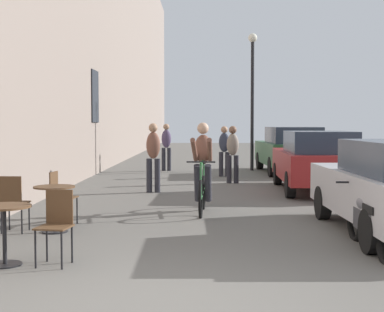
# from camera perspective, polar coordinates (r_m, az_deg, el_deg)

# --- Properties ---
(ground_plane) EXTENTS (88.00, 88.00, 0.00)m
(ground_plane) POSITION_cam_1_polar(r_m,az_deg,el_deg) (5.38, -2.56, -15.06)
(ground_plane) COLOR #5B5954
(cafe_table_near) EXTENTS (0.64, 0.64, 0.72)m
(cafe_table_near) POSITION_cam_1_polar(r_m,az_deg,el_deg) (7.14, -18.36, -6.32)
(cafe_table_near) COLOR black
(cafe_table_near) RESTS_ON ground_plane
(cafe_chair_near_toward_wall) EXTENTS (0.43, 0.43, 0.89)m
(cafe_chair_near_toward_wall) POSITION_cam_1_polar(r_m,az_deg,el_deg) (7.04, -13.49, -6.41)
(cafe_chair_near_toward_wall) COLOR black
(cafe_chair_near_toward_wall) RESTS_ON ground_plane
(cafe_table_mid) EXTENTS (0.64, 0.64, 0.72)m
(cafe_table_mid) POSITION_cam_1_polar(r_m,az_deg,el_deg) (9.08, -13.67, -4.22)
(cafe_table_mid) COLOR black
(cafe_table_mid) RESTS_ON ground_plane
(cafe_chair_mid_toward_street) EXTENTS (0.42, 0.42, 0.89)m
(cafe_chair_mid_toward_street) POSITION_cam_1_polar(r_m,az_deg,el_deg) (9.71, -13.15, -3.74)
(cafe_chair_mid_toward_street) COLOR black
(cafe_chair_mid_toward_street) RESTS_ON ground_plane
(cafe_chair_mid_toward_wall) EXTENTS (0.40, 0.40, 0.89)m
(cafe_chair_mid_toward_wall) POSITION_cam_1_polar(r_m,az_deg,el_deg) (9.18, -17.54, -4.22)
(cafe_chair_mid_toward_wall) COLOR black
(cafe_chair_mid_toward_wall) RESTS_ON ground_plane
(cyclist_on_bicycle) EXTENTS (0.52, 1.76, 1.74)m
(cyclist_on_bicycle) POSITION_cam_1_polar(r_m,az_deg,el_deg) (10.79, 1.08, -1.40)
(cyclist_on_bicycle) COLOR black
(cyclist_on_bicycle) RESTS_ON ground_plane
(pedestrian_near) EXTENTS (0.34, 0.25, 1.70)m
(pedestrian_near) POSITION_cam_1_polar(r_m,az_deg,el_deg) (13.90, -3.92, 0.25)
(pedestrian_near) COLOR #26262D
(pedestrian_near) RESTS_ON ground_plane
(pedestrian_mid) EXTENTS (0.34, 0.24, 1.62)m
(pedestrian_mid) POSITION_cam_1_polar(r_m,az_deg,el_deg) (16.05, 4.11, 0.50)
(pedestrian_mid) COLOR #26262D
(pedestrian_mid) RESTS_ON ground_plane
(pedestrian_far) EXTENTS (0.38, 0.30, 1.61)m
(pedestrian_far) POSITION_cam_1_polar(r_m,az_deg,el_deg) (18.09, 3.26, 0.79)
(pedestrian_far) COLOR #26262D
(pedestrian_far) RESTS_ON ground_plane
(pedestrian_furthest) EXTENTS (0.37, 0.28, 1.68)m
(pedestrian_furthest) POSITION_cam_1_polar(r_m,az_deg,el_deg) (20.24, -2.60, 1.18)
(pedestrian_furthest) COLOR #26262D
(pedestrian_furthest) RESTS_ON ground_plane
(street_lamp) EXTENTS (0.32, 0.32, 4.90)m
(street_lamp) POSITION_cam_1_polar(r_m,az_deg,el_deg) (20.55, 6.10, 7.23)
(street_lamp) COLOR black
(street_lamp) RESTS_ON ground_plane
(parked_car_second) EXTENTS (1.90, 4.28, 1.51)m
(parked_car_second) POSITION_cam_1_polar(r_m,az_deg,el_deg) (14.39, 12.39, -0.42)
(parked_car_second) COLOR maroon
(parked_car_second) RESTS_ON ground_plane
(parked_car_third) EXTENTS (1.98, 4.48, 1.57)m
(parked_car_third) POSITION_cam_1_polar(r_m,az_deg,el_deg) (19.53, 9.87, 0.68)
(parked_car_third) COLOR #23512D
(parked_car_third) RESTS_ON ground_plane
(parked_motorcycle) EXTENTS (0.62, 2.15, 0.92)m
(parked_motorcycle) POSITION_cam_1_polar(r_m,az_deg,el_deg) (7.91, 17.48, -6.23)
(parked_motorcycle) COLOR black
(parked_motorcycle) RESTS_ON ground_plane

